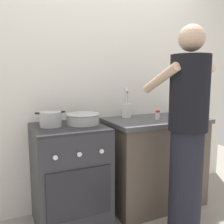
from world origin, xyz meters
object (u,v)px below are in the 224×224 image
object	(u,v)px
spice_bottle	(158,115)
mixing_bowl	(83,118)
person	(187,135)
utensil_crock	(126,108)
stove_range	(70,176)
pot	(51,119)

from	to	relation	value
spice_bottle	mixing_bowl	bearing A→B (deg)	174.61
spice_bottle	person	xyz separation A→B (m)	(-0.09, -0.51, -0.08)
utensil_crock	spice_bottle	distance (m)	0.33
spice_bottle	stove_range	bearing A→B (deg)	176.96
pot	spice_bottle	xyz separation A→B (m)	(1.03, -0.09, -0.02)
pot	utensil_crock	distance (m)	0.82
utensil_crock	spice_bottle	world-z (taller)	utensil_crock
stove_range	pot	xyz separation A→B (m)	(-0.14, 0.04, 0.51)
stove_range	spice_bottle	bearing A→B (deg)	-3.04
stove_range	mixing_bowl	world-z (taller)	mixing_bowl
stove_range	spice_bottle	xyz separation A→B (m)	(0.89, -0.05, 0.49)
person	pot	bearing A→B (deg)	147.52
pot	spice_bottle	world-z (taller)	pot
mixing_bowl	utensil_crock	distance (m)	0.56
pot	mixing_bowl	world-z (taller)	pot
stove_range	person	world-z (taller)	person
mixing_bowl	utensil_crock	bearing A→B (deg)	18.14
utensil_crock	pot	bearing A→B (deg)	-168.89
stove_range	spice_bottle	distance (m)	1.02
utensil_crock	spice_bottle	xyz separation A→B (m)	(0.22, -0.24, -0.05)
pot	person	world-z (taller)	person
pot	utensil_crock	bearing A→B (deg)	11.11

